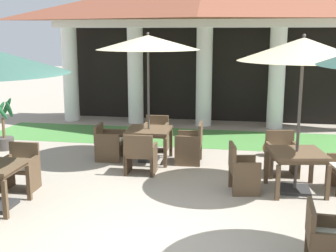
% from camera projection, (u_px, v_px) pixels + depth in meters
% --- Properties ---
extents(ground_plane, '(60.00, 60.00, 0.00)m').
position_uv_depth(ground_plane, '(144.00, 242.00, 6.15)').
color(ground_plane, '#9E9384').
extents(background_pavilion, '(9.90, 2.98, 4.55)m').
position_uv_depth(background_pavilion, '(205.00, 11.00, 13.23)').
color(background_pavilion, white).
rests_on(background_pavilion, ground).
extents(lawn_strip, '(11.70, 2.21, 0.01)m').
position_uv_depth(lawn_strip, '(197.00, 138.00, 12.18)').
color(lawn_strip, '#47843D').
rests_on(lawn_strip, ground).
extents(patio_table_near_foreground, '(1.10, 1.10, 0.76)m').
position_uv_depth(patio_table_near_foreground, '(297.00, 157.00, 7.97)').
color(patio_table_near_foreground, brown).
rests_on(patio_table_near_foreground, ground).
extents(patio_umbrella_near_foreground, '(2.27, 2.27, 2.84)m').
position_uv_depth(patio_umbrella_near_foreground, '(303.00, 51.00, 7.58)').
color(patio_umbrella_near_foreground, '#2D2D2D').
rests_on(patio_umbrella_near_foreground, ground).
extents(patio_chair_near_foreground_north, '(0.70, 0.66, 0.88)m').
position_uv_depth(patio_chair_near_foreground_north, '(282.00, 155.00, 8.98)').
color(patio_chair_near_foreground_north, brown).
rests_on(patio_chair_near_foreground_north, ground).
extents(patio_chair_near_foreground_west, '(0.60, 0.64, 0.90)m').
position_uv_depth(patio_chair_near_foreground_west, '(242.00, 170.00, 8.02)').
color(patio_chair_near_foreground_west, brown).
rests_on(patio_chair_near_foreground_west, ground).
extents(patio_chair_mid_left_north, '(0.61, 0.51, 0.85)m').
position_uv_depth(patio_chair_mid_left_north, '(21.00, 168.00, 8.14)').
color(patio_chair_mid_left_north, brown).
rests_on(patio_chair_mid_left_north, ground).
extents(patio_chair_mid_right_west, '(0.54, 0.62, 0.89)m').
position_uv_depth(patio_chair_mid_right_west, '(326.00, 244.00, 5.19)').
color(patio_chair_mid_right_west, brown).
rests_on(patio_chair_mid_right_west, ground).
extents(patio_table_far_back, '(0.98, 0.98, 0.74)m').
position_uv_depth(patio_table_far_back, '(149.00, 133.00, 9.89)').
color(patio_table_far_back, brown).
rests_on(patio_table_far_back, ground).
extents(patio_umbrella_far_back, '(2.25, 2.25, 2.86)m').
position_uv_depth(patio_umbrella_far_back, '(148.00, 44.00, 9.47)').
color(patio_umbrella_far_back, '#2D2D2D').
rests_on(patio_umbrella_far_back, ground).
extents(patio_chair_far_back_east, '(0.59, 0.65, 0.90)m').
position_uv_depth(patio_chair_far_back_east, '(190.00, 144.00, 9.80)').
color(patio_chair_far_back_east, brown).
rests_on(patio_chair_far_back_east, ground).
extents(patio_chair_far_back_west, '(0.60, 0.61, 0.81)m').
position_uv_depth(patio_chair_far_back_west, '(109.00, 143.00, 10.07)').
color(patio_chair_far_back_west, brown).
rests_on(patio_chair_far_back_west, ground).
extents(patio_chair_far_back_north, '(0.60, 0.54, 0.84)m').
position_uv_depth(patio_chair_far_back_north, '(156.00, 134.00, 10.84)').
color(patio_chair_far_back_north, brown).
rests_on(patio_chair_far_back_north, ground).
extents(patio_chair_far_back_south, '(0.63, 0.55, 0.86)m').
position_uv_depth(patio_chair_far_back_south, '(140.00, 155.00, 9.03)').
color(patio_chair_far_back_south, brown).
rests_on(patio_chair_far_back_south, ground).
extents(potted_palm_left_edge, '(0.51, 0.51, 1.30)m').
position_uv_depth(potted_palm_left_edge, '(4.00, 133.00, 10.93)').
color(potted_palm_left_edge, '#47423D').
rests_on(potted_palm_left_edge, ground).
extents(terracotta_urn, '(0.34, 0.34, 0.44)m').
position_uv_depth(terracotta_urn, '(270.00, 148.00, 10.40)').
color(terracotta_urn, brown).
rests_on(terracotta_urn, ground).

